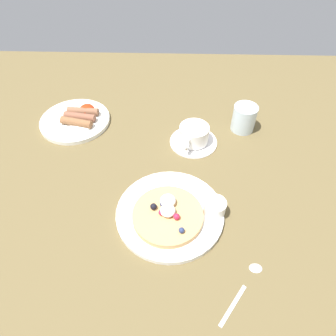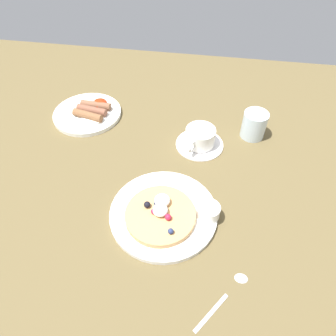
{
  "view_description": "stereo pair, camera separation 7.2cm",
  "coord_description": "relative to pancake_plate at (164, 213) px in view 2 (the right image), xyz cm",
  "views": [
    {
      "loc": [
        6.14,
        -55.23,
        64.07
      ],
      "look_at": [
        4.5,
        0.18,
        4.0
      ],
      "focal_mm": 32.93,
      "sensor_mm": 36.0,
      "label": 1
    },
    {
      "loc": [
        13.29,
        -54.56,
        64.07
      ],
      "look_at": [
        4.5,
        0.18,
        4.0
      ],
      "focal_mm": 32.93,
      "sensor_mm": 36.0,
      "label": 2
    }
  ],
  "objects": [
    {
      "name": "breakfast_plate",
      "position": [
        -31.89,
        35.34,
        0.02
      ],
      "size": [
        22.37,
        22.37,
        1.36
      ],
      "primitive_type": "cylinder",
      "color": "white",
      "rests_on": "ground_plane"
    },
    {
      "name": "ground_plane",
      "position": [
        -5.33,
        11.94,
        -2.16
      ],
      "size": [
        190.36,
        142.63,
        3.0
      ],
      "primitive_type": "cube",
      "color": "brown"
    },
    {
      "name": "fried_breakfast",
      "position": [
        -29.46,
        35.5,
        1.86
      ],
      "size": [
        11.22,
        12.51,
        2.86
      ],
      "color": "brown",
      "rests_on": "breakfast_plate"
    },
    {
      "name": "pancake_with_berries",
      "position": [
        -0.5,
        -1.45,
        1.73
      ],
      "size": [
        17.07,
        17.07,
        3.89
      ],
      "color": "tan",
      "rests_on": "pancake_plate"
    },
    {
      "name": "coffee_cup",
      "position": [
        6.48,
        26.61,
        2.86
      ],
      "size": [
        8.84,
        11.33,
        5.13
      ],
      "color": "white",
      "rests_on": "coffee_saucer"
    },
    {
      "name": "teaspoon",
      "position": [
        16.76,
        -16.47,
        -0.42
      ],
      "size": [
        10.55,
        13.38,
        0.6
      ],
      "color": "silver",
      "rests_on": "ground_plane"
    },
    {
      "name": "water_glass",
      "position": [
        22.25,
        33.82,
        3.52
      ],
      "size": [
        7.35,
        7.35,
        8.37
      ],
      "primitive_type": "cylinder",
      "color": "silver",
      "rests_on": "ground_plane"
    },
    {
      "name": "pancake_plate",
      "position": [
        0.0,
        0.0,
        0.0
      ],
      "size": [
        26.52,
        26.52,
        1.32
      ],
      "primitive_type": "cylinder",
      "color": "white",
      "rests_on": "ground_plane"
    },
    {
      "name": "coffee_saucer",
      "position": [
        6.52,
        26.73,
        -0.23
      ],
      "size": [
        14.36,
        14.36,
        0.86
      ],
      "primitive_type": "cylinder",
      "color": "white",
      "rests_on": "ground_plane"
    },
    {
      "name": "syrup_ramekin",
      "position": [
        10.88,
        0.62,
        2.4
      ],
      "size": [
        5.38,
        5.38,
        3.39
      ],
      "color": "white",
      "rests_on": "pancake_plate"
    }
  ]
}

